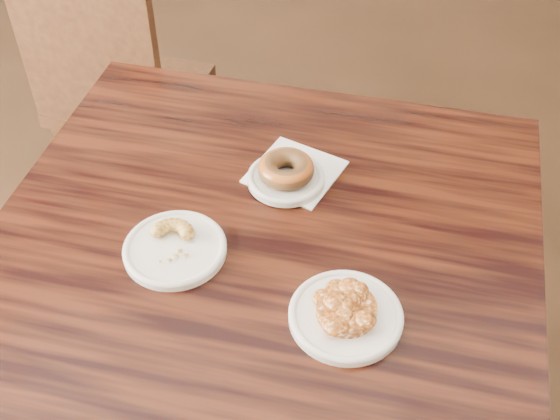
{
  "coord_description": "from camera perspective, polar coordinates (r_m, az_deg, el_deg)",
  "views": [
    {
      "loc": [
        -0.29,
        -0.74,
        1.61
      ],
      "look_at": [
        -0.23,
        0.08,
        0.8
      ],
      "focal_mm": 45.0,
      "sensor_mm": 36.0,
      "label": 1
    }
  ],
  "objects": [
    {
      "name": "chair_far",
      "position": [
        2.06,
        -11.99,
        9.15
      ],
      "size": [
        0.53,
        0.53,
        0.9
      ],
      "primitive_type": null,
      "rotation": [
        0.0,
        0.0,
        2.78
      ],
      "color": "black",
      "rests_on": "floor"
    },
    {
      "name": "cafe_table",
      "position": [
        1.47,
        -1.43,
        -12.79
      ],
      "size": [
        1.16,
        1.16,
        0.75
      ],
      "primitive_type": "cube",
      "rotation": [
        0.0,
        0.0,
        -0.31
      ],
      "color": "black",
      "rests_on": "floor"
    },
    {
      "name": "plate_fritter",
      "position": [
        1.08,
        5.36,
        -8.59
      ],
      "size": [
        0.17,
        0.17,
        0.01
      ],
      "primitive_type": "cylinder",
      "color": "white",
      "rests_on": "cafe_table"
    },
    {
      "name": "cruller_fragment",
      "position": [
        1.16,
        -8.62,
        -2.58
      ],
      "size": [
        0.09,
        0.09,
        0.02
      ],
      "primitive_type": null,
      "color": "brown",
      "rests_on": "plate_cruller"
    },
    {
      "name": "apple_fritter",
      "position": [
        1.06,
        5.43,
        -7.91
      ],
      "size": [
        0.13,
        0.13,
        0.03
      ],
      "primitive_type": null,
      "color": "#491F07",
      "rests_on": "plate_fritter"
    },
    {
      "name": "glazed_donut",
      "position": [
        1.26,
        0.5,
        3.37
      ],
      "size": [
        0.1,
        0.1,
        0.04
      ],
      "primitive_type": "torus",
      "color": "brown",
      "rests_on": "plate_donut"
    },
    {
      "name": "plate_cruller",
      "position": [
        1.17,
        -8.53,
        -3.18
      ],
      "size": [
        0.17,
        0.17,
        0.01
      ],
      "primitive_type": "cylinder",
      "color": "white",
      "rests_on": "cafe_table"
    },
    {
      "name": "plate_donut",
      "position": [
        1.28,
        0.49,
        2.56
      ],
      "size": [
        0.14,
        0.14,
        0.01
      ],
      "primitive_type": "cylinder",
      "color": "silver",
      "rests_on": "napkin"
    },
    {
      "name": "napkin",
      "position": [
        1.3,
        1.24,
        3.12
      ],
      "size": [
        0.21,
        0.21,
        0.0
      ],
      "primitive_type": "cube",
      "rotation": [
        0.0,
        0.0,
        -0.6
      ],
      "color": "white",
      "rests_on": "cafe_table"
    }
  ]
}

